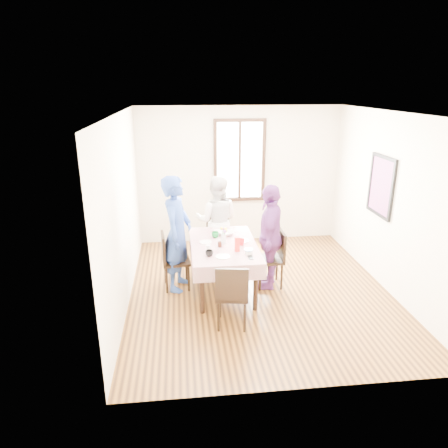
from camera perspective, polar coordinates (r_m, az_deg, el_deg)
The scene contains 31 objects.
ground at distance 6.56m, azimuth 4.89°, elevation -9.07°, with size 4.50×4.50×0.00m, color black.
back_wall at distance 8.20m, azimuth 2.13°, elevation 6.77°, with size 4.00×4.00×0.00m, color beige.
right_wall at distance 6.73m, azimuth 22.19°, elevation 2.68°, with size 4.50×4.50×0.00m, color beige.
window_frame at distance 8.12m, azimuth 2.18°, elevation 8.82°, with size 1.02×0.06×1.62m, color black.
window_pane at distance 8.13m, azimuth 2.17°, elevation 8.83°, with size 0.90×0.02×1.50m, color white.
art_poster at distance 6.93m, azimuth 21.11°, elevation 4.97°, with size 0.04×0.76×0.96m, color red.
dining_table at distance 6.39m, azimuth -0.05°, elevation -6.02°, with size 0.88×1.49×0.75m, color black.
tablecloth at distance 6.24m, azimuth -0.05°, elevation -2.84°, with size 1.00×1.61×0.01m, color #580817.
chair_left at distance 6.46m, azimuth -6.68°, elevation -5.11°, with size 0.42×0.42×0.91m, color black.
chair_right at distance 6.52m, azimuth 6.34°, elevation -4.87°, with size 0.42×0.42×0.91m, color black.
chair_far at distance 7.30m, azimuth -0.93°, elevation -2.08°, with size 0.42×0.42×0.91m, color black.
chair_near at distance 5.45m, azimuth 1.15°, elevation -9.76°, with size 0.42×0.42×0.91m, color black.
person_left at distance 6.29m, azimuth -6.66°, elevation -1.37°, with size 0.66×0.43×1.81m, color navy.
person_far at distance 7.17m, azimuth -0.93°, elevation 0.43°, with size 0.78×0.60×1.60m, color silver.
person_right at distance 6.37m, azimuth 6.29°, elevation -1.77°, with size 0.98×0.41×1.67m, color #632C6E.
mug_black at distance 5.79m, azimuth -2.07°, elevation -4.11°, with size 0.11×0.11×0.09m, color black.
mug_flag at distance 6.18m, azimuth 2.46°, elevation -2.53°, with size 0.11×0.11×0.10m, color red.
mug_green at distance 6.49m, azimuth -1.23°, elevation -1.50°, with size 0.11×0.11×0.09m, color #0C7226.
serving_bowl at distance 6.59m, azimuth 0.32°, elevation -1.29°, with size 0.25×0.25×0.06m, color white.
juice_carton at distance 5.94m, azimuth 1.85°, elevation -2.83°, with size 0.07×0.07×0.22m, color red.
butter_tub at distance 5.89m, azimuth 3.45°, elevation -3.89°, with size 0.12×0.12×0.06m, color white.
jam_jar at distance 6.11m, azimuth -0.59°, elevation -2.86°, with size 0.06×0.06×0.08m, color black.
drinking_glass at distance 5.98m, azimuth -2.23°, elevation -3.35°, with size 0.06×0.06×0.09m, color silver.
smartphone at distance 5.76m, azimuth 3.74°, elevation -4.68°, with size 0.07×0.14×0.01m, color black.
flower_vase at distance 6.25m, azimuth -0.05°, elevation -2.06°, with size 0.07×0.07×0.14m, color silver.
plate_left at distance 6.30m, azimuth -2.57°, elevation -2.55°, with size 0.20×0.20×0.01m, color white.
plate_right at distance 6.36m, azimuth 2.54°, elevation -2.32°, with size 0.20×0.20×0.01m, color white.
plate_far at distance 6.77m, azimuth -0.68°, elevation -0.97°, with size 0.20×0.20×0.01m, color white.
plate_near at distance 5.78m, azimuth -0.23°, elevation -4.57°, with size 0.20×0.20×0.01m, color white.
butter_lid at distance 5.87m, azimuth 3.46°, elevation -3.57°, with size 0.12×0.12×0.01m, color blue.
flower_bunch at distance 6.21m, azimuth -0.05°, elevation -1.02°, with size 0.09×0.09×0.10m, color yellow, non-canonical shape.
Camera 1 is at (-1.19, -5.68, 3.06)m, focal length 32.75 mm.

